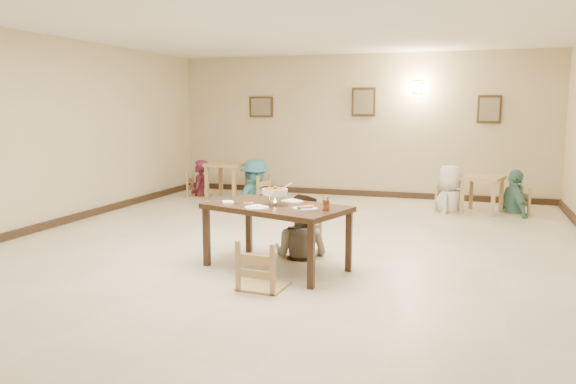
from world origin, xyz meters
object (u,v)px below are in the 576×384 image
(curry_warmer, at_px, (275,192))
(bg_chair_lr, at_px, (255,176))
(main_table, at_px, (276,212))
(bg_chair_rr, at_px, (515,189))
(bg_chair_rl, at_px, (450,187))
(bg_diner_b, at_px, (255,159))
(bg_table_left, at_px, (227,170))
(bg_diner_a, at_px, (199,160))
(chair_near, at_px, (263,242))
(bg_chair_ll, at_px, (200,174))
(bg_diner_c, at_px, (451,165))
(bg_table_right, at_px, (482,184))
(main_diner, at_px, (301,194))
(chair_far, at_px, (302,221))
(drink_glass, at_px, (326,204))
(bg_diner_d, at_px, (516,169))

(curry_warmer, relative_size, bg_chair_lr, 0.33)
(main_table, xyz_separation_m, bg_chair_rr, (2.91, 4.57, -0.23))
(bg_chair_rl, xyz_separation_m, bg_diner_b, (-3.85, 0.09, 0.38))
(bg_table_left, height_order, bg_chair_lr, bg_chair_lr)
(bg_chair_rl, relative_size, bg_diner_a, 0.58)
(chair_near, bearing_deg, bg_chair_rl, -104.90)
(chair_near, height_order, bg_chair_ll, bg_chair_ll)
(bg_chair_rr, bearing_deg, bg_diner_c, -101.24)
(main_table, xyz_separation_m, bg_table_right, (2.35, 4.51, -0.15))
(bg_chair_ll, bearing_deg, bg_table_left, -101.40)
(main_diner, distance_m, bg_diner_c, 4.20)
(chair_far, xyz_separation_m, bg_chair_lr, (-2.16, 3.85, 0.05))
(main_diner, distance_m, bg_chair_ll, 5.24)
(chair_near, distance_m, bg_diner_b, 5.71)
(chair_far, bearing_deg, curry_warmer, -94.43)
(chair_near, relative_size, bg_chair_lr, 1.00)
(bg_chair_rr, height_order, bg_diner_a, bg_diner_a)
(main_diner, height_order, bg_chair_rr, main_diner)
(chair_near, bearing_deg, chair_far, -86.95)
(bg_table_left, distance_m, bg_diner_b, 0.68)
(main_table, relative_size, bg_diner_c, 1.07)
(main_table, distance_m, bg_diner_a, 5.65)
(curry_warmer, distance_m, bg_table_right, 5.11)
(bg_diner_c, bearing_deg, bg_table_right, 107.64)
(main_diner, xyz_separation_m, drink_glass, (0.52, -0.78, 0.03))
(bg_chair_lr, bearing_deg, bg_chair_ll, -73.67)
(bg_table_left, relative_size, bg_chair_rl, 0.85)
(bg_chair_lr, height_order, bg_diner_b, bg_diner_b)
(chair_far, bearing_deg, bg_chair_ll, 137.36)
(main_table, height_order, bg_table_left, main_table)
(drink_glass, distance_m, bg_table_right, 4.99)
(bg_chair_rr, bearing_deg, chair_far, -52.40)
(drink_glass, bearing_deg, bg_table_right, 69.86)
(bg_diner_c, bearing_deg, chair_near, -5.28)
(bg_chair_rl, bearing_deg, drink_glass, 178.81)
(main_table, height_order, bg_diner_a, bg_diner_a)
(bg_diner_a, height_order, bg_diner_d, bg_diner_d)
(bg_table_right, relative_size, bg_chair_lr, 0.83)
(bg_chair_ll, bearing_deg, main_diner, -150.59)
(bg_chair_lr, height_order, bg_chair_rr, bg_chair_lr)
(drink_glass, distance_m, bg_chair_lr, 5.44)
(drink_glass, distance_m, bg_diner_a, 6.17)
(chair_near, height_order, bg_diner_c, bg_diner_c)
(main_diner, height_order, bg_chair_ll, main_diner)
(bg_diner_b, height_order, bg_diner_c, bg_diner_c)
(bg_chair_rr, bearing_deg, bg_table_right, -100.84)
(bg_table_left, xyz_separation_m, bg_diner_c, (4.48, -0.10, 0.25))
(bg_table_right, relative_size, bg_diner_b, 0.49)
(main_table, bearing_deg, bg_diner_d, 75.22)
(chair_far, bearing_deg, main_diner, -79.29)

